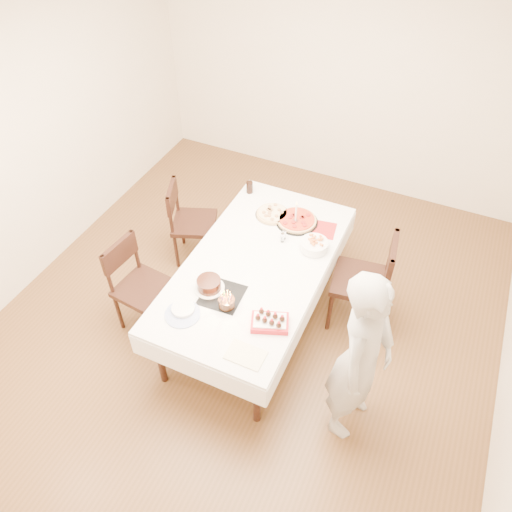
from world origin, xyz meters
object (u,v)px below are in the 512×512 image
at_px(pizza_white, 273,214).
at_px(birthday_cake, 226,300).
at_px(chair_left_savory, 194,223).
at_px(cola_glass, 250,187).
at_px(pizza_pepperoni, 297,220).
at_px(chair_right_savory, 360,281).
at_px(layer_cake, 209,284).
at_px(pasta_bowl, 314,245).
at_px(chair_left_dessert, 144,289).
at_px(strawberry_box, 270,322).
at_px(person, 361,359).
at_px(dining_table, 256,292).
at_px(taper_candle, 296,213).

xyz_separation_m(pizza_white, birthday_cake, (0.11, -1.17, 0.06)).
height_order(chair_left_savory, cola_glass, chair_left_savory).
relative_size(pizza_white, pizza_pepperoni, 0.83).
height_order(chair_right_savory, chair_left_savory, chair_right_savory).
xyz_separation_m(pizza_pepperoni, cola_glass, (-0.59, 0.23, 0.04)).
relative_size(pizza_white, layer_cake, 1.32).
distance_m(chair_right_savory, pasta_bowl, 0.53).
bearing_deg(pizza_white, pasta_bowl, -27.79).
height_order(chair_left_dessert, birthday_cake, chair_left_dessert).
xyz_separation_m(layer_cake, strawberry_box, (0.60, -0.13, -0.01)).
bearing_deg(pasta_bowl, chair_left_dessert, -147.01).
bearing_deg(pizza_pepperoni, layer_cake, -107.81).
relative_size(chair_left_dessert, cola_glass, 7.66).
distance_m(pasta_bowl, strawberry_box, 0.93).
bearing_deg(person, chair_left_savory, 68.55).
bearing_deg(chair_left_dessert, pizza_pepperoni, -126.18).
height_order(chair_right_savory, person, person).
distance_m(dining_table, cola_glass, 1.09).
distance_m(pasta_bowl, cola_glass, 1.00).
bearing_deg(cola_glass, person, -43.43).
relative_size(pizza_white, birthday_cake, 2.39).
distance_m(chair_left_savory, taper_candle, 1.14).
distance_m(taper_candle, birthday_cake, 1.15).
relative_size(taper_candle, strawberry_box, 0.93).
relative_size(taper_candle, birthday_cake, 1.92).
xyz_separation_m(person, layer_cake, (-1.32, 0.18, -0.01)).
xyz_separation_m(dining_table, strawberry_box, (0.37, -0.55, 0.41)).
relative_size(chair_left_dessert, taper_candle, 3.55).
distance_m(chair_left_dessert, strawberry_box, 1.31).
bearing_deg(chair_right_savory, pasta_bowl, 175.63).
distance_m(chair_left_savory, pizza_white, 0.88).
xyz_separation_m(cola_glass, birthday_cake, (0.46, -1.41, 0.02)).
bearing_deg(dining_table, taper_candle, 79.20).
relative_size(pasta_bowl, strawberry_box, 0.86).
bearing_deg(birthday_cake, pizza_white, 95.48).
height_order(chair_left_dessert, person, person).
bearing_deg(layer_cake, pizza_white, 84.53).
relative_size(chair_left_savory, pasta_bowl, 3.74).
height_order(pizza_pepperoni, taper_candle, taper_candle).
xyz_separation_m(chair_left_savory, birthday_cake, (0.93, -1.06, 0.37)).
relative_size(person, pizza_pepperoni, 4.09).
xyz_separation_m(dining_table, pizza_white, (-0.12, 0.65, 0.40)).
bearing_deg(pasta_bowl, cola_glass, 149.60).
relative_size(chair_left_dessert, person, 0.58).
distance_m(chair_right_savory, cola_glass, 1.43).
height_order(dining_table, layer_cake, layer_cake).
bearing_deg(chair_left_savory, person, 129.36).
height_order(pasta_bowl, layer_cake, layer_cake).
bearing_deg(layer_cake, pizza_pepperoni, 72.19).
height_order(dining_table, pizza_white, pizza_white).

